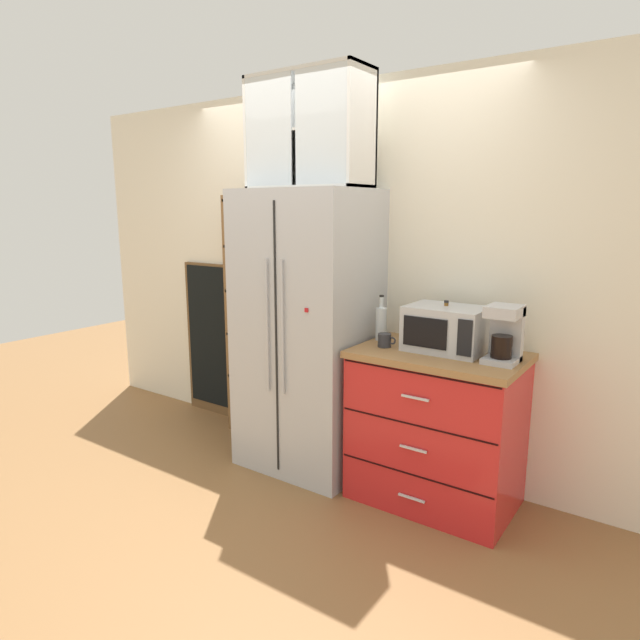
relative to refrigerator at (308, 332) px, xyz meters
name	(u,v)px	position (x,y,z in m)	size (l,w,h in m)	color
ground_plane	(306,462)	(0.00, -0.02, -0.93)	(10.58, 10.58, 0.00)	olive
wall_back_cream	(339,274)	(0.00, 0.38, 0.35)	(4.89, 0.10, 2.55)	silver
refrigerator	(308,332)	(0.00, 0.00, 0.00)	(0.83, 0.68, 1.85)	#B7BABF
pantry_shelf_column	(259,313)	(-0.66, 0.27, 0.01)	(0.45, 0.27, 1.83)	brown
counter_cabinet	(436,427)	(0.92, 0.03, -0.46)	(0.95, 0.63, 0.92)	red
microwave	(446,329)	(0.93, 0.08, 0.13)	(0.44, 0.33, 0.26)	#B7BABF
coffee_maker	(504,333)	(1.28, 0.04, 0.15)	(0.17, 0.20, 0.31)	#B7B7BC
mug_charcoal	(385,340)	(0.60, -0.05, 0.04)	(0.11, 0.08, 0.08)	#2D2D33
mug_red	(440,344)	(0.92, 0.03, 0.04)	(0.12, 0.08, 0.09)	red
bottle_amber	(445,328)	(0.92, 0.10, 0.12)	(0.06, 0.06, 0.29)	brown
bottle_clear	(381,320)	(0.50, 0.09, 0.12)	(0.07, 0.07, 0.29)	silver
upper_cabinet	(311,132)	(0.00, 0.05, 1.27)	(0.80, 0.32, 0.70)	silver
chalkboard_menu	(214,340)	(-1.20, 0.30, -0.28)	(0.60, 0.04, 1.29)	brown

